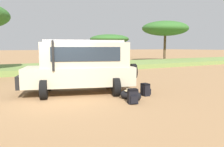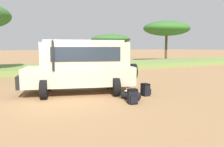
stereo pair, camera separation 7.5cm
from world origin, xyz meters
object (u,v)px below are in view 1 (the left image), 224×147
backpack_beside_front_wheel (145,90)px  backpack_cluster_center (133,97)px  duffel_bag_low_black_case (131,95)px  acacia_tree_far_right (109,39)px  acacia_tree_distant_right (165,29)px  safari_vehicle (82,65)px

backpack_beside_front_wheel → backpack_cluster_center: 1.56m
duffel_bag_low_black_case → acacia_tree_far_right: size_ratio=0.11×
backpack_beside_front_wheel → backpack_cluster_center: (-1.28, -0.89, 0.01)m
backpack_cluster_center → acacia_tree_far_right: acacia_tree_far_right is taller
backpack_beside_front_wheel → acacia_tree_far_right: size_ratio=0.07×
backpack_cluster_center → duffel_bag_low_black_case: bearing=63.9°
duffel_bag_low_black_case → acacia_tree_far_right: acacia_tree_far_right is taller
backpack_cluster_center → acacia_tree_far_right: bearing=63.2°
acacia_tree_far_right → acacia_tree_distant_right: (2.23, -13.48, 1.18)m
backpack_beside_front_wheel → acacia_tree_distant_right: 24.87m
backpack_beside_front_wheel → duffel_bag_low_black_case: (-0.99, -0.30, -0.08)m
backpack_cluster_center → duffel_bag_low_black_case: (0.29, 0.59, -0.10)m
safari_vehicle → backpack_beside_front_wheel: 3.11m
acacia_tree_distant_right → acacia_tree_far_right: bearing=99.4°
safari_vehicle → backpack_cluster_center: 3.12m
backpack_beside_front_wheel → acacia_tree_far_right: 34.53m
safari_vehicle → duffel_bag_low_black_case: (1.25, -2.20, -1.11)m
safari_vehicle → acacia_tree_far_right: acacia_tree_far_right is taller
acacia_tree_far_right → safari_vehicle: bearing=-120.4°
duffel_bag_low_black_case → acacia_tree_distant_right: acacia_tree_distant_right is taller
safari_vehicle → duffel_bag_low_black_case: size_ratio=6.17×
duffel_bag_low_black_case → backpack_cluster_center: bearing=-116.1°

